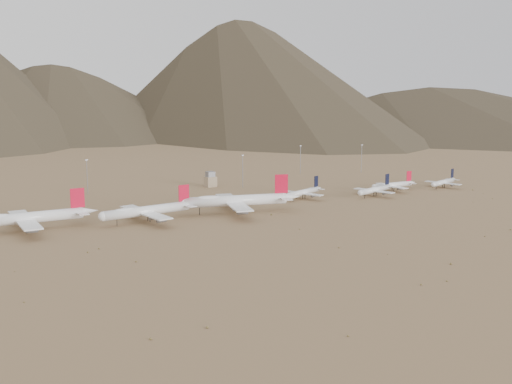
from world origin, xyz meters
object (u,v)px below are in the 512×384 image
widebody_east (236,200)px  narrowbody_a (304,192)px  widebody_west (27,218)px  narrowbody_b (375,190)px  widebody_centre (147,210)px  control_tower (210,180)px

widebody_east → narrowbody_a: 69.02m
widebody_west → narrowbody_b: 239.44m
widebody_centre → widebody_east: (57.11, -4.89, 1.30)m
widebody_centre → narrowbody_b: 173.49m
widebody_centre → widebody_east: 57.33m
widebody_west → widebody_centre: (65.47, -11.83, -0.75)m
widebody_east → control_tower: (33.88, 100.39, -2.73)m
widebody_centre → narrowbody_a: size_ratio=1.59×
narrowbody_b → control_tower: bearing=113.9°
narrowbody_b → widebody_east: bearing=164.7°
widebody_west → control_tower: (156.46, 83.67, -2.18)m
widebody_centre → control_tower: (90.99, 95.50, -1.43)m
widebody_west → narrowbody_b: size_ratio=1.71×
widebody_east → widebody_centre: bearing=-168.9°
widebody_west → control_tower: bearing=30.6°
widebody_east → narrowbody_b: size_ratio=1.79×
narrowbody_a → narrowbody_b: bearing=-40.8°
narrowbody_a → control_tower: narrowbody_a is taller
narrowbody_a → control_tower: size_ratio=3.45×
widebody_west → narrowbody_b: (238.90, -15.75, -2.80)m
widebody_east → control_tower: bearing=87.3°
widebody_east → narrowbody_b: widebody_east is taller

